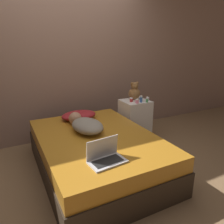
{
  "coord_description": "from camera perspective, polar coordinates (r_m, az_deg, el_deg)",
  "views": [
    {
      "loc": [
        -0.92,
        -2.21,
        1.52
      ],
      "look_at": [
        0.33,
        0.23,
        0.65
      ],
      "focal_mm": 35.0,
      "sensor_mm": 36.0,
      "label": 1
    }
  ],
  "objects": [
    {
      "name": "pillow",
      "position": [
        3.18,
        -8.65,
        -0.82
      ],
      "size": [
        0.5,
        0.33,
        0.12
      ],
      "color": "maroon",
      "rests_on": "bed"
    },
    {
      "name": "bottle_red",
      "position": [
        3.4,
        5.07,
        3.19
      ],
      "size": [
        0.05,
        0.05,
        0.06
      ],
      "color": "#B72D2D",
      "rests_on": "nightstand"
    },
    {
      "name": "bottle_clear",
      "position": [
        3.5,
        9.26,
        3.39
      ],
      "size": [
        0.05,
        0.05,
        0.06
      ],
      "color": "silver",
      "rests_on": "nightstand"
    },
    {
      "name": "bottle_green",
      "position": [
        3.4,
        9.14,
        3.07
      ],
      "size": [
        0.03,
        0.03,
        0.07
      ],
      "color": "#3D8E4C",
      "rests_on": "nightstand"
    },
    {
      "name": "person_lying",
      "position": [
        2.74,
        -6.93,
        -3.28
      ],
      "size": [
        0.42,
        0.67,
        0.17
      ],
      "rotation": [
        0.0,
        0.0,
        0.17
      ],
      "color": "gray",
      "rests_on": "bed"
    },
    {
      "name": "ground_plane",
      "position": [
        2.84,
        -3.85,
        -14.75
      ],
      "size": [
        12.0,
        12.0,
        0.0
      ],
      "primitive_type": "plane",
      "color": "brown"
    },
    {
      "name": "laptop",
      "position": [
        2.06,
        -1.68,
        -11.53
      ],
      "size": [
        0.36,
        0.24,
        0.21
      ],
      "rotation": [
        0.0,
        0.0,
        0.11
      ],
      "color": "silver",
      "rests_on": "bed"
    },
    {
      "name": "teddy_bear",
      "position": [
        3.53,
        5.88,
        5.28
      ],
      "size": [
        0.19,
        0.19,
        0.29
      ],
      "color": "brown",
      "rests_on": "nightstand"
    },
    {
      "name": "bottle_pink",
      "position": [
        3.32,
        6.57,
        2.81
      ],
      "size": [
        0.05,
        0.05,
        0.07
      ],
      "color": "pink",
      "rests_on": "nightstand"
    },
    {
      "name": "nightstand",
      "position": [
        3.58,
        5.99,
        -2.02
      ],
      "size": [
        0.43,
        0.39,
        0.64
      ],
      "color": "silver",
      "rests_on": "ground_plane"
    },
    {
      "name": "bed",
      "position": [
        2.73,
        -3.95,
        -10.65
      ],
      "size": [
        1.32,
        1.85,
        0.47
      ],
      "color": "#2D2319",
      "rests_on": "ground_plane"
    },
    {
      "name": "wall_back",
      "position": [
        3.55,
        -12.29,
        13.71
      ],
      "size": [
        8.0,
        0.06,
        2.6
      ],
      "color": "#846656",
      "rests_on": "ground_plane"
    },
    {
      "name": "bottle_blue",
      "position": [
        3.39,
        7.6,
        3.39
      ],
      "size": [
        0.04,
        0.04,
        0.1
      ],
      "color": "#3866B2",
      "rests_on": "nightstand"
    }
  ]
}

